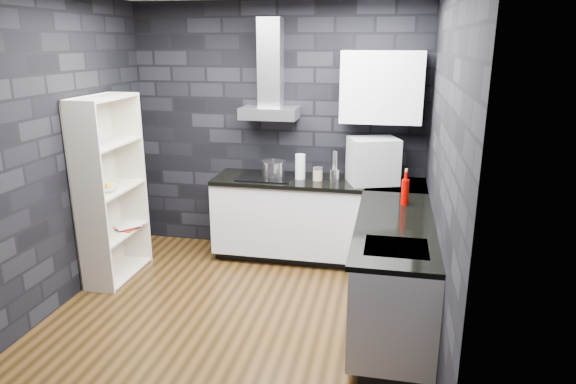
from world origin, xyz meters
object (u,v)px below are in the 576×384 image
(pot, at_px, (273,169))
(bookshelf, at_px, (111,190))
(appliance_garage, at_px, (373,161))
(fruit_bowl, at_px, (106,188))
(utensil_crock, at_px, (334,175))
(red_bottle, at_px, (405,192))
(storage_jar, at_px, (318,175))
(glass_vase, at_px, (300,167))

(pot, bearing_deg, bookshelf, -150.45)
(appliance_garage, height_order, fruit_bowl, appliance_garage)
(utensil_crock, distance_m, red_bottle, 0.97)
(red_bottle, bearing_deg, fruit_bowl, -176.49)
(pot, relative_size, storage_jar, 2.00)
(storage_jar, bearing_deg, glass_vase, 172.36)
(utensil_crock, xyz_separation_m, bookshelf, (-2.09, -0.76, -0.06))
(storage_jar, relative_size, red_bottle, 0.53)
(glass_vase, xyz_separation_m, utensil_crock, (0.36, -0.03, -0.07))
(glass_vase, height_order, utensil_crock, glass_vase)
(utensil_crock, bearing_deg, storage_jar, 178.91)
(utensil_crock, bearing_deg, fruit_bowl, -158.12)
(bookshelf, bearing_deg, glass_vase, 34.89)
(red_bottle, height_order, bookshelf, bookshelf)
(storage_jar, height_order, red_bottle, red_bottle)
(pot, distance_m, glass_vase, 0.30)
(appliance_garage, height_order, red_bottle, appliance_garage)
(storage_jar, xyz_separation_m, utensil_crock, (0.17, -0.00, 0.00))
(pot, bearing_deg, storage_jar, -6.22)
(glass_vase, relative_size, red_bottle, 1.13)
(storage_jar, xyz_separation_m, fruit_bowl, (-1.92, -0.84, -0.02))
(red_bottle, relative_size, fruit_bowl, 1.01)
(fruit_bowl, bearing_deg, utensil_crock, 21.88)
(glass_vase, height_order, bookshelf, bookshelf)
(pot, xyz_separation_m, fruit_bowl, (-1.43, -0.90, -0.05))
(glass_vase, distance_m, bookshelf, 1.90)
(utensil_crock, height_order, red_bottle, red_bottle)
(glass_vase, distance_m, appliance_garage, 0.75)
(red_bottle, bearing_deg, pot, 151.87)
(storage_jar, distance_m, bookshelf, 2.06)
(storage_jar, bearing_deg, utensil_crock, -1.09)
(pot, xyz_separation_m, utensil_crock, (0.66, -0.06, -0.02))
(utensil_crock, xyz_separation_m, red_bottle, (0.70, -0.67, 0.05))
(utensil_crock, relative_size, fruit_bowl, 0.55)
(red_bottle, relative_size, bookshelf, 0.13)
(storage_jar, xyz_separation_m, bookshelf, (-1.92, -0.76, -0.06))
(pot, bearing_deg, glass_vase, -5.31)
(red_bottle, bearing_deg, storage_jar, 142.36)
(pot, height_order, fruit_bowl, pot)
(storage_jar, height_order, appliance_garage, appliance_garage)
(pot, xyz_separation_m, bookshelf, (-1.43, -0.81, -0.08))
(utensil_crock, height_order, bookshelf, bookshelf)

